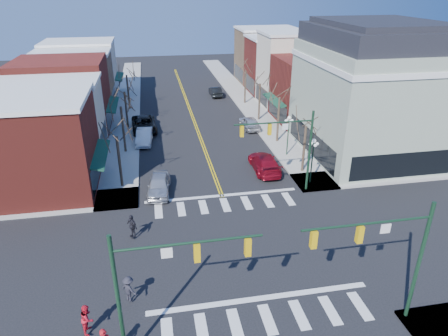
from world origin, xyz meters
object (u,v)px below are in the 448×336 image
car_right_mid (249,123)px  pedestrian_red_b (87,318)px  car_left_near (159,185)px  lamppost_corner (313,154)px  pedestrian_dark_a (132,226)px  car_left_mid (144,136)px  lamppost_midblock (288,129)px  car_left_far (144,124)px  pedestrian_dark_b (129,289)px  victorian_corner (372,91)px  car_right_far (215,91)px  car_right_near (265,163)px

car_right_mid → pedestrian_red_b: bearing=58.3°
car_left_near → lamppost_corner: bearing=2.8°
pedestrian_dark_a → lamppost_corner: bearing=71.7°
car_left_mid → pedestrian_dark_a: size_ratio=2.67×
car_left_near → lamppost_midblock: bearing=29.2°
car_left_near → car_right_mid: size_ratio=1.02×
pedestrian_red_b → car_left_near: bearing=-10.6°
car_left_far → pedestrian_dark_b: pedestrian_dark_b is taller
lamppost_corner → lamppost_midblock: bearing=90.0°
lamppost_corner → pedestrian_dark_a: (-15.50, -5.70, -1.93)m
victorian_corner → lamppost_midblock: 9.10m
car_right_mid → pedestrian_dark_b: bearing=60.0°
car_left_near → car_right_far: (10.01, 30.83, -0.05)m
victorian_corner → pedestrian_red_b: size_ratio=8.46×
car_right_far → car_right_near: bearing=89.6°
lamppost_midblock → car_left_near: size_ratio=0.94×
car_right_mid → car_right_far: (-1.60, 16.07, -0.04)m
lamppost_midblock → car_right_far: 25.42m
car_left_far → pedestrian_dark_a: size_ratio=3.45×
victorian_corner → car_left_mid: size_ratio=3.02×
victorian_corner → car_right_near: bearing=-167.6°
victorian_corner → pedestrian_red_b: bearing=-142.4°
lamppost_corner → car_left_far: 22.47m
lamppost_midblock → pedestrian_red_b: lamppost_midblock is taller
car_right_near → car_right_far: (-0.13, 28.13, -0.08)m
pedestrian_red_b → pedestrian_dark_b: 2.74m
lamppost_corner → car_left_mid: size_ratio=0.92×
victorian_corner → pedestrian_red_b: victorian_corner is taller
car_left_far → car_right_mid: bearing=-9.8°
lamppost_corner → car_left_near: bearing=176.7°
lamppost_midblock → car_left_near: bearing=-156.8°
lamppost_midblock → car_right_mid: size_ratio=0.95×
car_left_mid → pedestrian_red_b: bearing=-91.9°
pedestrian_dark_a → victorian_corner: bearing=77.7°
lamppost_midblock → pedestrian_red_b: 26.96m
lamppost_corner → car_left_mid: 19.63m
lamppost_midblock → car_right_far: (-3.40, 25.09, -2.23)m
lamppost_corner → car_left_near: (-13.41, 0.76, -2.18)m
car_right_near → car_right_far: car_right_near is taller
car_left_mid → car_left_far: bearing=94.3°
pedestrian_dark_b → car_left_mid: bearing=-49.7°
pedestrian_dark_b → lamppost_corner: bearing=-99.9°
lamppost_corner → car_right_far: lamppost_corner is taller
car_left_near → pedestrian_dark_a: bearing=-101.9°
lamppost_midblock → pedestrian_dark_a: (-15.50, -12.20, -1.93)m
pedestrian_red_b → pedestrian_dark_a: (2.04, 8.17, 0.04)m
car_left_near → pedestrian_dark_a: (-2.09, -6.46, 0.25)m
car_right_mid → car_right_far: car_right_mid is taller
lamppost_midblock → car_left_far: size_ratio=0.71×
pedestrian_red_b → lamppost_corner: bearing=-46.5°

